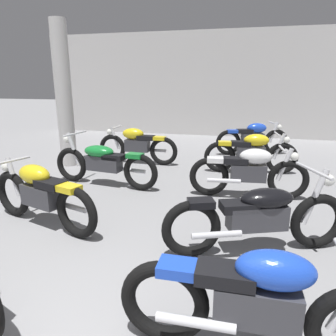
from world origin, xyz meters
TOP-DOWN VIEW (x-y plane):
  - back_wall at (0.00, 10.49)m, footprint 12.67×0.24m
  - support_pillar at (-2.82, 5.43)m, footprint 0.36×0.36m
  - motorcycle_left_row_1 at (-1.42, 2.45)m, footprint 1.92×0.72m
  - motorcycle_left_row_2 at (-1.35, 4.23)m, footprint 2.17×0.68m
  - motorcycle_left_row_3 at (-1.31, 5.96)m, footprint 1.97×0.48m
  - motorcycle_right_row_0 at (1.35, 0.96)m, footprint 1.97×0.48m
  - motorcycle_right_row_1 at (1.39, 2.44)m, footprint 2.06×1.00m
  - motorcycle_right_row_2 at (1.28, 4.24)m, footprint 1.97×0.52m
  - motorcycle_right_row_3 at (1.32, 5.78)m, footprint 1.97×0.55m
  - motorcycle_right_row_4 at (1.37, 7.61)m, footprint 1.91×0.76m

SIDE VIEW (x-z plane):
  - motorcycle_left_row_2 at x=-1.35m, z-range -0.04..0.94m
  - motorcycle_right_row_1 at x=1.39m, z-range -0.04..0.94m
  - motorcycle_left_row_1 at x=-1.42m, z-range 0.02..0.90m
  - motorcycle_left_row_3 at x=-1.31m, z-range 0.02..0.90m
  - motorcycle_right_row_0 at x=1.35m, z-range 0.02..0.90m
  - motorcycle_right_row_2 at x=1.28m, z-range 0.02..0.90m
  - motorcycle_right_row_3 at x=1.32m, z-range 0.02..0.90m
  - motorcycle_right_row_4 at x=1.37m, z-range 0.02..0.90m
  - support_pillar at x=-2.82m, z-range 0.00..3.20m
  - back_wall at x=0.00m, z-range 0.00..3.60m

